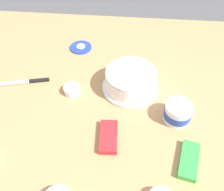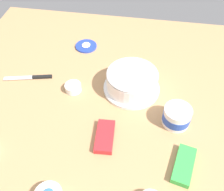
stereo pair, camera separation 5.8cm
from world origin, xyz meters
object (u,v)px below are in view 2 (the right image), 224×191
at_px(sprinkle_bowl_pink, 73,87).
at_px(frosting_tub_lid, 86,46).
at_px(candy_box_lower, 105,136).
at_px(frosted_cake, 132,81).
at_px(frosting_tub, 177,116).
at_px(candy_box_upper, 184,165).
at_px(spreading_knife, 32,77).

bearing_deg(sprinkle_bowl_pink, frosting_tub_lid, 2.90).
height_order(frosting_tub_lid, candy_box_lower, candy_box_lower).
relative_size(sprinkle_bowl_pink, candy_box_lower, 0.51).
distance_m(frosted_cake, frosting_tub, 0.27).
xyz_separation_m(sprinkle_bowl_pink, candy_box_lower, (-0.24, -0.20, -0.01)).
bearing_deg(frosted_cake, candy_box_lower, 165.82).
bearing_deg(frosted_cake, candy_box_upper, -147.33).
height_order(frosting_tub, sprinkle_bowl_pink, frosting_tub).
bearing_deg(frosting_tub, candy_box_lower, 114.39).
height_order(frosted_cake, candy_box_lower, frosted_cake).
bearing_deg(candy_box_lower, frosting_tub_lid, 16.51).
height_order(frosted_cake, frosting_tub_lid, frosted_cake).
xyz_separation_m(frosted_cake, spreading_knife, (-0.00, 0.49, -0.05)).
distance_m(frosted_cake, candy_box_upper, 0.44).
bearing_deg(candy_box_upper, frosting_tub_lid, 51.06).
xyz_separation_m(frosted_cake, sprinkle_bowl_pink, (-0.05, 0.27, -0.04)).
xyz_separation_m(frosted_cake, frosting_tub, (-0.17, -0.21, -0.01)).
height_order(spreading_knife, sprinkle_bowl_pink, sprinkle_bowl_pink).
bearing_deg(spreading_knife, sprinkle_bowl_pink, -101.83).
bearing_deg(candy_box_upper, candy_box_lower, 88.59).
distance_m(frosting_tub, frosting_tub_lid, 0.67).
relative_size(sprinkle_bowl_pink, candy_box_upper, 0.48).
bearing_deg(frosted_cake, sprinkle_bowl_pink, 100.74).
distance_m(spreading_knife, sprinkle_bowl_pink, 0.23).
bearing_deg(frosting_tub_lid, spreading_knife, 144.89).
relative_size(frosting_tub_lid, candy_box_upper, 0.74).
xyz_separation_m(spreading_knife, sprinkle_bowl_pink, (-0.05, -0.22, 0.01)).
relative_size(spreading_knife, sprinkle_bowl_pink, 3.06).
bearing_deg(candy_box_upper, spreading_knife, 75.84).
bearing_deg(frosting_tub_lid, frosting_tub, -132.53).
bearing_deg(candy_box_upper, sprinkle_bowl_pink, 70.30).
bearing_deg(spreading_knife, frosted_cake, -89.45).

